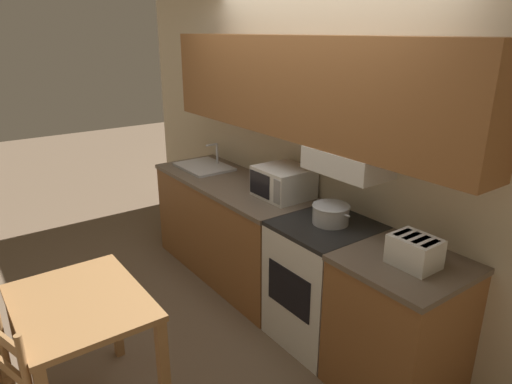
% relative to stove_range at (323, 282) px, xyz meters
% --- Properties ---
extents(ground_plane, '(16.00, 16.00, 0.00)m').
position_rel_stove_range_xyz_m(ground_plane, '(-0.54, 0.33, -0.46)').
color(ground_plane, brown).
extents(wall_back, '(5.48, 0.38, 2.55)m').
position_rel_stove_range_xyz_m(wall_back, '(-0.53, 0.26, 1.07)').
color(wall_back, beige).
rests_on(wall_back, ground_plane).
extents(lower_counter_main, '(1.77, 0.68, 0.92)m').
position_rel_stove_range_xyz_m(lower_counter_main, '(-1.20, -0.00, 0.00)').
color(lower_counter_main, brown).
rests_on(lower_counter_main, ground_plane).
extents(lower_counter_right_stub, '(0.70, 0.68, 0.92)m').
position_rel_stove_range_xyz_m(lower_counter_right_stub, '(0.66, -0.00, 0.00)').
color(lower_counter_right_stub, brown).
rests_on(lower_counter_right_stub, ground_plane).
extents(stove_range, '(0.62, 0.66, 0.92)m').
position_rel_stove_range_xyz_m(stove_range, '(0.00, 0.00, 0.00)').
color(stove_range, silver).
rests_on(stove_range, ground_plane).
extents(cooking_pot, '(0.34, 0.27, 0.13)m').
position_rel_stove_range_xyz_m(cooking_pot, '(-0.00, 0.04, 0.53)').
color(cooking_pot, '#B7BABF').
rests_on(cooking_pot, stove_range).
extents(microwave, '(0.41, 0.39, 0.24)m').
position_rel_stove_range_xyz_m(microwave, '(-0.62, 0.11, 0.58)').
color(microwave, silver).
rests_on(microwave, lower_counter_main).
extents(toaster, '(0.27, 0.21, 0.17)m').
position_rel_stove_range_xyz_m(toaster, '(0.71, -0.01, 0.55)').
color(toaster, silver).
rests_on(toaster, lower_counter_right_stub).
extents(sink_basin, '(0.55, 0.41, 0.23)m').
position_rel_stove_range_xyz_m(sink_basin, '(-1.70, -0.00, 0.47)').
color(sink_basin, '#B7BABF').
rests_on(sink_basin, lower_counter_main).
extents(dining_table, '(0.86, 0.68, 0.77)m').
position_rel_stove_range_xyz_m(dining_table, '(-0.29, -1.61, 0.18)').
color(dining_table, '#9E7042').
rests_on(dining_table, ground_plane).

